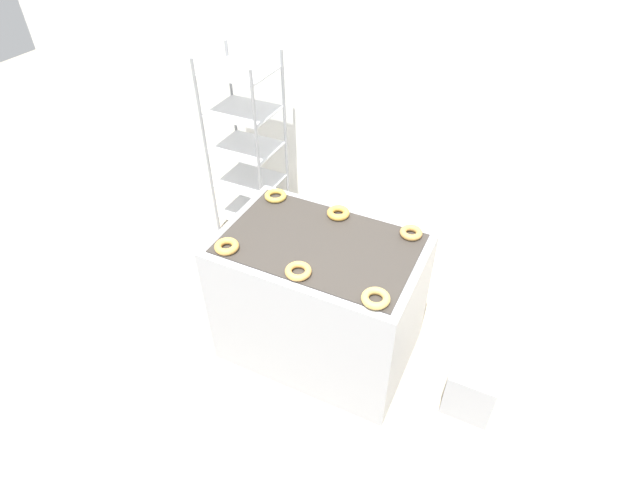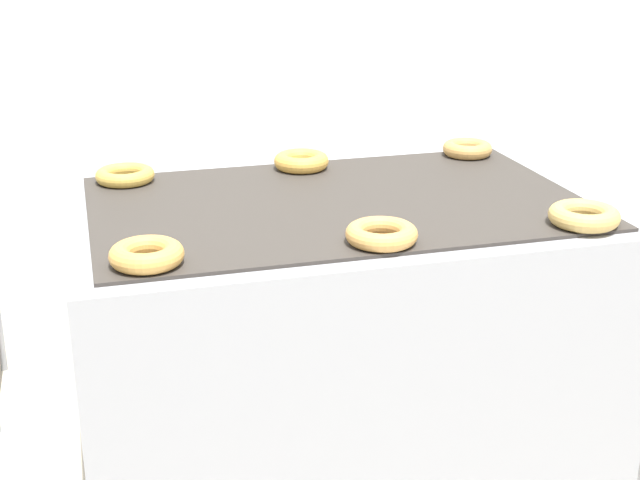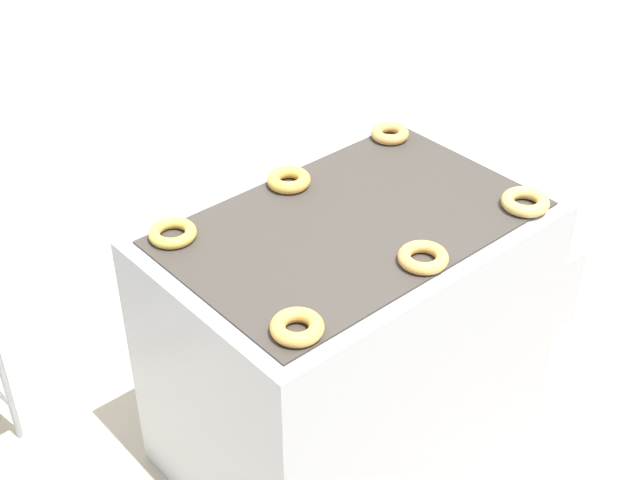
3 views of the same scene
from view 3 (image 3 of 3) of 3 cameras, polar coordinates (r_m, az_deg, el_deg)
The scene contains 8 objects.
fryer_machine at distance 3.06m, azimuth 1.88°, elevation -6.28°, with size 1.24×0.81×0.96m.
glaze_bin at distance 3.89m, azimuth 13.17°, elevation -2.60°, with size 0.29×0.32×0.35m.
donut_near_left at distance 2.33m, azimuth -1.48°, elevation -5.59°, with size 0.14×0.14×0.04m, color gold.
donut_near_center at distance 2.59m, azimuth 6.62°, elevation -1.12°, with size 0.15×0.15×0.04m, color #DB9E4F.
donut_near_right at distance 2.89m, azimuth 13.00°, elevation 2.40°, with size 0.15×0.15×0.04m, color tan.
donut_far_left at distance 2.71m, azimuth -9.42°, elevation 0.44°, with size 0.15×0.15×0.04m, color gold.
donut_far_center at distance 2.93m, azimuth -2.01°, elevation 3.87°, with size 0.14×0.14×0.04m, color gold.
donut_far_right at distance 3.22m, azimuth 4.50°, elevation 6.82°, with size 0.14×0.14×0.04m, color tan.
Camera 3 is at (-1.59, -1.00, 2.51)m, focal length 50.00 mm.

